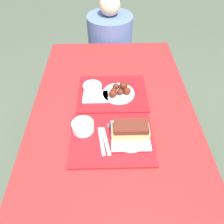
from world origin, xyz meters
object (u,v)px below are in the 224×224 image
at_px(person_seated_across, 109,39).
at_px(brisket_sandwich_plate, 130,132).
at_px(bowl_coleslaw_far, 92,88).
at_px(wings_plate_far, 119,91).
at_px(bowl_coleslaw_near, 83,126).
at_px(tray_near, 112,138).
at_px(tray_far, 112,93).

bearing_deg(person_seated_across, brisket_sandwich_plate, -85.90).
bearing_deg(bowl_coleslaw_far, wings_plate_far, -8.34).
xyz_separation_m(bowl_coleslaw_near, brisket_sandwich_plate, (0.24, -0.05, 0.01)).
height_order(bowl_coleslaw_near, bowl_coleslaw_far, same).
xyz_separation_m(brisket_sandwich_plate, wings_plate_far, (-0.04, 0.33, -0.02)).
height_order(tray_near, tray_far, same).
height_order(tray_far, bowl_coleslaw_far, bowl_coleslaw_far).
xyz_separation_m(tray_far, bowl_coleslaw_far, (-0.12, 0.01, 0.03)).
xyz_separation_m(tray_near, wings_plate_far, (0.05, 0.33, 0.03)).
relative_size(brisket_sandwich_plate, bowl_coleslaw_far, 1.74).
bearing_deg(brisket_sandwich_plate, bowl_coleslaw_far, 119.64).
xyz_separation_m(bowl_coleslaw_far, wings_plate_far, (0.16, -0.02, -0.01)).
distance_m(tray_far, bowl_coleslaw_near, 0.33).
bearing_deg(tray_near, bowl_coleslaw_near, 158.83).
distance_m(bowl_coleslaw_far, person_seated_across, 0.85).
bearing_deg(tray_far, brisket_sandwich_plate, -76.37).
distance_m(bowl_coleslaw_near, person_seated_across, 1.15).
bearing_deg(bowl_coleslaw_near, tray_far, 61.63).
bearing_deg(bowl_coleslaw_far, person_seated_across, 82.08).
xyz_separation_m(bowl_coleslaw_near, wings_plate_far, (0.20, 0.28, -0.01)).
relative_size(tray_near, brisket_sandwich_plate, 2.13).
bearing_deg(tray_near, wings_plate_far, 81.01).
bearing_deg(bowl_coleslaw_near, bowl_coleslaw_far, 82.88).
xyz_separation_m(tray_near, tray_far, (0.01, 0.34, 0.00)).
height_order(tray_far, brisket_sandwich_plate, brisket_sandwich_plate).
relative_size(bowl_coleslaw_near, brisket_sandwich_plate, 0.57).
distance_m(wings_plate_far, person_seated_across, 0.86).
height_order(bowl_coleslaw_near, person_seated_across, person_seated_across).
bearing_deg(wings_plate_far, bowl_coleslaw_near, -125.71).
bearing_deg(tray_far, wings_plate_far, -14.58).
height_order(tray_near, bowl_coleslaw_near, bowl_coleslaw_near).
xyz_separation_m(wings_plate_far, person_seated_across, (-0.05, 0.85, -0.11)).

